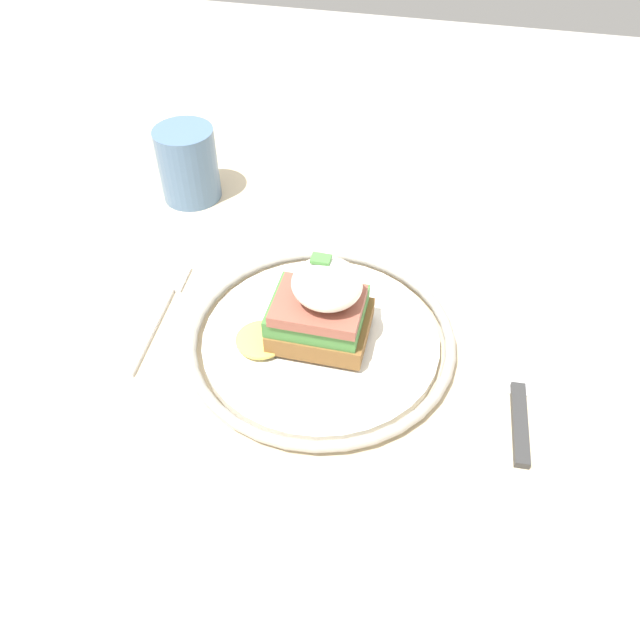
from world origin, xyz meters
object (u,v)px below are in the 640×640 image
at_px(sandwich, 320,308).
at_px(fork, 160,310).
at_px(cup, 188,163).
at_px(knife, 518,391).
at_px(plate, 320,341).

xyz_separation_m(sandwich, fork, (-0.16, 0.01, -0.05)).
distance_m(sandwich, cup, 0.29).
xyz_separation_m(sandwich, cup, (-0.20, 0.20, -0.01)).
bearing_deg(cup, sandwich, -45.01).
height_order(knife, cup, cup).
distance_m(fork, knife, 0.34).
relative_size(plate, knife, 1.37).
distance_m(plate, cup, 0.29).
bearing_deg(sandwich, cup, 134.99).
bearing_deg(cup, fork, -77.92).
height_order(plate, sandwich, sandwich).
relative_size(sandwich, cup, 1.36).
height_order(plate, knife, plate).
xyz_separation_m(plate, cup, (-0.20, 0.20, 0.04)).
distance_m(knife, cup, 0.44).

